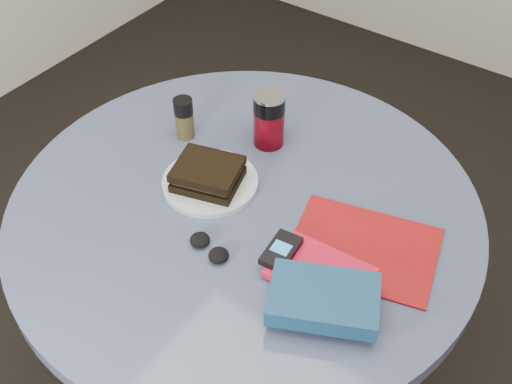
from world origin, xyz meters
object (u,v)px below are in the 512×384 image
Objects in this scene: soda_can at (269,119)px; magazine at (364,248)px; red_book at (320,273)px; plate at (210,182)px; mp3_player at (281,251)px; table at (245,254)px; novel at (324,299)px; pepper_grinder at (184,118)px; headphones at (209,247)px; sandwich at (208,174)px.

soda_can is 0.48× the size of magazine.
red_book is at bearing -41.73° from soda_can.
plate reaches higher than magazine.
red_book is at bearing 5.55° from mp3_player.
novel is (0.28, -0.14, 0.20)m from table.
soda_can is 1.32× the size of pepper_grinder.
magazine is at bearing 36.39° from headphones.
pepper_grinder is 1.02× the size of headphones.
pepper_grinder reaches higher than mp3_player.
table is 0.30m from red_book.
soda_can is at bearing 135.07° from red_book.
mp3_player reaches higher than table.
novel is 0.26m from headphones.
plate is 0.36m from magazine.
headphones is (0.02, -0.15, 0.17)m from table.
plate reaches higher than table.
red_book reaches higher than table.
plate is 1.28× the size of sandwich.
red_book reaches higher than plate.
plate is (-0.09, 0.00, 0.17)m from table.
soda_can is (0.02, 0.20, 0.03)m from sandwich.
table is 3.55× the size of magazine.
novel reaches higher than red_book.
novel is (0.35, -0.34, -0.03)m from soda_can.
magazine is (0.34, -0.16, -0.07)m from soda_can.
mp3_player is at bearing -20.01° from plate.
table is 4.80× the size of plate.
headphones is (0.27, -0.25, -0.04)m from pepper_grinder.
plate is 0.03m from sandwich.
plate is 0.34m from red_book.
red_book is (-0.03, -0.11, 0.01)m from magazine.
sandwich is (-0.09, -0.00, 0.20)m from table.
novel is at bearing -24.22° from mp3_player.
headphones is at bearing -74.56° from soda_can.
pepper_grinder is 0.58m from novel.
headphones is (-0.13, -0.06, -0.02)m from mp3_player.
sandwich is at bearing 134.41° from novel.
magazine is (0.51, -0.07, -0.05)m from pepper_grinder.
table is 0.23m from headphones.
pepper_grinder reaches higher than sandwich.
red_book is at bearing -18.28° from table.
pepper_grinder is (-0.17, -0.09, -0.02)m from soda_can.
magazine is (0.36, 0.04, -0.03)m from sandwich.
plate is at bearing -33.10° from pepper_grinder.
sandwich is 0.40m from novel.
table is 6.16× the size of sandwich.
soda_can is at bearing 83.94° from sandwich.
soda_can reaches higher than table.
plate is 0.74× the size of magazine.
magazine is (0.27, 0.03, 0.17)m from table.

